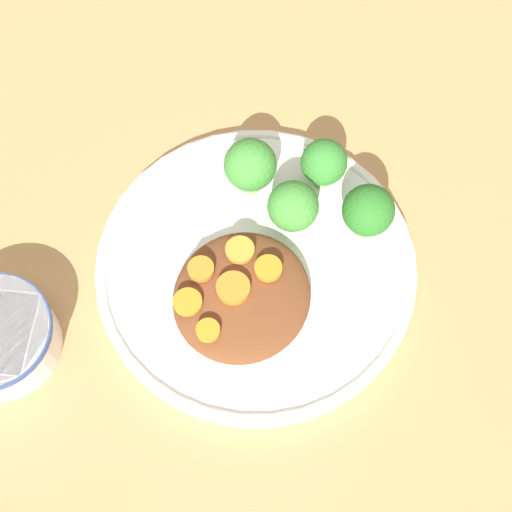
# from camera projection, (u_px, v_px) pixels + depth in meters

# --- Properties ---
(ground_plane) EXTENTS (4.00, 4.00, 0.00)m
(ground_plane) POSITION_uv_depth(u_px,v_px,m) (256.00, 271.00, 0.61)
(ground_plane) COLOR tan
(plate) EXTENTS (0.27, 0.27, 0.02)m
(plate) POSITION_uv_depth(u_px,v_px,m) (256.00, 266.00, 0.60)
(plate) COLOR white
(plate) RESTS_ON ground_plane
(stew_mound) EXTENTS (0.11, 0.12, 0.02)m
(stew_mound) POSITION_uv_depth(u_px,v_px,m) (242.00, 296.00, 0.57)
(stew_mound) COLOR brown
(stew_mound) RESTS_ON plate
(broccoli_floret_0) EXTENTS (0.04, 0.04, 0.06)m
(broccoli_floret_0) POSITION_uv_depth(u_px,v_px,m) (368.00, 211.00, 0.58)
(broccoli_floret_0) COLOR #7FA85B
(broccoli_floret_0) RESTS_ON plate
(broccoli_floret_1) EXTENTS (0.04, 0.04, 0.06)m
(broccoli_floret_1) POSITION_uv_depth(u_px,v_px,m) (250.00, 166.00, 0.59)
(broccoli_floret_1) COLOR #7FA85B
(broccoli_floret_1) RESTS_ON plate
(broccoli_floret_2) EXTENTS (0.04, 0.04, 0.06)m
(broccoli_floret_2) POSITION_uv_depth(u_px,v_px,m) (293.00, 207.00, 0.58)
(broccoli_floret_2) COLOR #759E51
(broccoli_floret_2) RESTS_ON plate
(broccoli_floret_3) EXTENTS (0.04, 0.04, 0.05)m
(broccoli_floret_3) POSITION_uv_depth(u_px,v_px,m) (324.00, 163.00, 0.60)
(broccoli_floret_3) COLOR #7FA85B
(broccoli_floret_3) RESTS_ON plate
(carrot_slice_0) EXTENTS (0.02, 0.02, 0.00)m
(carrot_slice_0) POSITION_uv_depth(u_px,v_px,m) (188.00, 302.00, 0.55)
(carrot_slice_0) COLOR orange
(carrot_slice_0) RESTS_ON stew_mound
(carrot_slice_1) EXTENTS (0.03, 0.03, 0.01)m
(carrot_slice_1) POSITION_uv_depth(u_px,v_px,m) (233.00, 288.00, 0.56)
(carrot_slice_1) COLOR orange
(carrot_slice_1) RESTS_ON stew_mound
(carrot_slice_2) EXTENTS (0.02, 0.02, 0.01)m
(carrot_slice_2) POSITION_uv_depth(u_px,v_px,m) (209.00, 331.00, 0.54)
(carrot_slice_2) COLOR orange
(carrot_slice_2) RESTS_ON stew_mound
(carrot_slice_3) EXTENTS (0.02, 0.02, 0.01)m
(carrot_slice_3) POSITION_uv_depth(u_px,v_px,m) (268.00, 268.00, 0.56)
(carrot_slice_3) COLOR orange
(carrot_slice_3) RESTS_ON stew_mound
(carrot_slice_4) EXTENTS (0.02, 0.02, 0.00)m
(carrot_slice_4) POSITION_uv_depth(u_px,v_px,m) (240.00, 250.00, 0.57)
(carrot_slice_4) COLOR orange
(carrot_slice_4) RESTS_ON stew_mound
(carrot_slice_5) EXTENTS (0.02, 0.02, 0.01)m
(carrot_slice_5) POSITION_uv_depth(u_px,v_px,m) (201.00, 269.00, 0.56)
(carrot_slice_5) COLOR orange
(carrot_slice_5) RESTS_ON stew_mound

